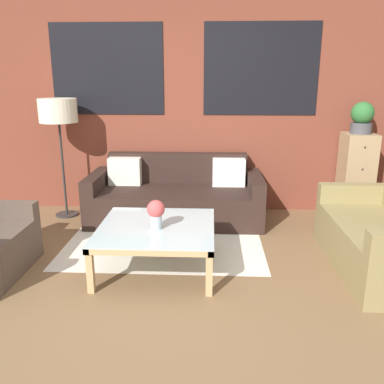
# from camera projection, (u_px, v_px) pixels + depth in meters

# --- Properties ---
(ground_plane) EXTENTS (16.00, 16.00, 0.00)m
(ground_plane) POSITION_uv_depth(u_px,v_px,m) (164.00, 302.00, 3.19)
(ground_plane) COLOR brown
(wall_back_brick) EXTENTS (8.40, 0.09, 2.80)m
(wall_back_brick) POSITION_uv_depth(u_px,v_px,m) (184.00, 102.00, 5.15)
(wall_back_brick) COLOR brown
(wall_back_brick) RESTS_ON ground_plane
(rug) EXTENTS (2.07, 1.48, 0.00)m
(rug) POSITION_uv_depth(u_px,v_px,m) (165.00, 242.00, 4.36)
(rug) COLOR silver
(rug) RESTS_ON ground_plane
(couch_dark) EXTENTS (2.08, 0.88, 0.78)m
(couch_dark) POSITION_uv_depth(u_px,v_px,m) (176.00, 198.00, 4.99)
(couch_dark) COLOR black
(couch_dark) RESTS_ON ground_plane
(coffee_table) EXTENTS (1.04, 1.04, 0.41)m
(coffee_table) POSITION_uv_depth(u_px,v_px,m) (157.00, 231.00, 3.69)
(coffee_table) COLOR silver
(coffee_table) RESTS_ON ground_plane
(floor_lamp) EXTENTS (0.45, 0.45, 1.46)m
(floor_lamp) POSITION_uv_depth(u_px,v_px,m) (58.00, 114.00, 4.87)
(floor_lamp) COLOR #2D2D2D
(floor_lamp) RESTS_ON ground_plane
(drawer_cabinet) EXTENTS (0.37, 0.41, 1.05)m
(drawer_cabinet) POSITION_uv_depth(u_px,v_px,m) (355.00, 176.00, 5.03)
(drawer_cabinet) COLOR tan
(drawer_cabinet) RESTS_ON ground_plane
(potted_plant) EXTENTS (0.27, 0.27, 0.38)m
(potted_plant) POSITION_uv_depth(u_px,v_px,m) (362.00, 118.00, 4.83)
(potted_plant) COLOR #47474C
(potted_plant) RESTS_ON drawer_cabinet
(flower_vase) EXTENTS (0.16, 0.16, 0.26)m
(flower_vase) POSITION_uv_depth(u_px,v_px,m) (156.00, 212.00, 3.57)
(flower_vase) COLOR #ADBCC6
(flower_vase) RESTS_ON coffee_table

